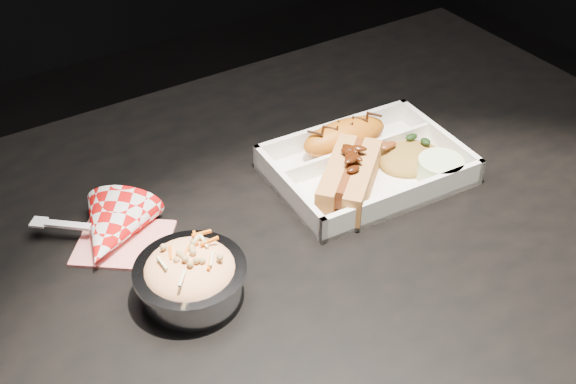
{
  "coord_description": "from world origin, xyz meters",
  "views": [
    {
      "loc": [
        -0.37,
        -0.56,
        1.34
      ],
      "look_at": [
        -0.01,
        0.0,
        0.81
      ],
      "focal_mm": 45.0,
      "sensor_mm": 36.0,
      "label": 1
    }
  ],
  "objects_px": {
    "food_tray": "(366,169)",
    "fried_pastry": "(345,136)",
    "dining_table": "(294,280)",
    "foil_coleslaw_cup": "(191,276)",
    "hotdog": "(350,176)",
    "napkin_fork": "(111,232)"
  },
  "relations": [
    {
      "from": "dining_table",
      "to": "fried_pastry",
      "type": "relative_size",
      "value": 9.33
    },
    {
      "from": "hotdog",
      "to": "food_tray",
      "type": "bearing_deg",
      "value": -13.97
    },
    {
      "from": "hotdog",
      "to": "fried_pastry",
      "type": "bearing_deg",
      "value": 16.5
    },
    {
      "from": "dining_table",
      "to": "food_tray",
      "type": "distance_m",
      "value": 0.18
    },
    {
      "from": "hotdog",
      "to": "napkin_fork",
      "type": "bearing_deg",
      "value": 123.42
    },
    {
      "from": "food_tray",
      "to": "foil_coleslaw_cup",
      "type": "xyz_separation_m",
      "value": [
        -0.3,
        -0.08,
        0.02
      ]
    },
    {
      "from": "dining_table",
      "to": "foil_coleslaw_cup",
      "type": "bearing_deg",
      "value": -167.4
    },
    {
      "from": "hotdog",
      "to": "napkin_fork",
      "type": "relative_size",
      "value": 0.88
    },
    {
      "from": "dining_table",
      "to": "food_tray",
      "type": "height_order",
      "value": "food_tray"
    },
    {
      "from": "fried_pastry",
      "to": "foil_coleslaw_cup",
      "type": "height_order",
      "value": "foil_coleslaw_cup"
    },
    {
      "from": "fried_pastry",
      "to": "foil_coleslaw_cup",
      "type": "xyz_separation_m",
      "value": [
        -0.3,
        -0.13,
        0.0
      ]
    },
    {
      "from": "dining_table",
      "to": "fried_pastry",
      "type": "height_order",
      "value": "fried_pastry"
    },
    {
      "from": "dining_table",
      "to": "hotdog",
      "type": "relative_size",
      "value": 8.46
    },
    {
      "from": "napkin_fork",
      "to": "foil_coleslaw_cup",
      "type": "bearing_deg",
      "value": -31.78
    },
    {
      "from": "food_tray",
      "to": "fried_pastry",
      "type": "height_order",
      "value": "fried_pastry"
    },
    {
      "from": "fried_pastry",
      "to": "napkin_fork",
      "type": "height_order",
      "value": "napkin_fork"
    },
    {
      "from": "dining_table",
      "to": "hotdog",
      "type": "distance_m",
      "value": 0.16
    },
    {
      "from": "foil_coleslaw_cup",
      "to": "napkin_fork",
      "type": "relative_size",
      "value": 0.76
    },
    {
      "from": "dining_table",
      "to": "foil_coleslaw_cup",
      "type": "distance_m",
      "value": 0.2
    },
    {
      "from": "fried_pastry",
      "to": "hotdog",
      "type": "bearing_deg",
      "value": -122.1
    },
    {
      "from": "dining_table",
      "to": "napkin_fork",
      "type": "xyz_separation_m",
      "value": [
        -0.2,
        0.1,
        0.11
      ]
    },
    {
      "from": "food_tray",
      "to": "fried_pastry",
      "type": "relative_size",
      "value": 2.02
    }
  ]
}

